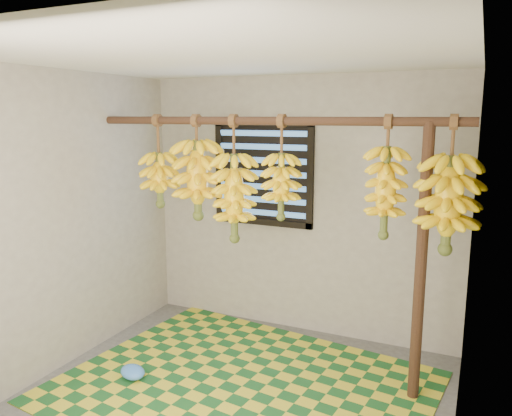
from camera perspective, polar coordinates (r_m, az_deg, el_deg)
The scene contains 16 objects.
floor at distance 3.82m, azimuth -3.69°, elevation -21.90°, with size 3.00×3.00×0.01m, color #4A4A4A.
ceiling at distance 3.24m, azimuth -4.22°, elevation 16.96°, with size 3.00×3.00×0.01m, color silver.
wall_back at distance 4.68m, azimuth 4.86°, elevation 0.14°, with size 3.00×0.01×2.40m, color gray.
wall_left at distance 4.24m, azimuth -22.14°, elevation -1.69°, with size 0.01×3.00×2.40m, color gray.
wall_right at distance 2.95m, azimuth 22.92°, elevation -6.87°, with size 0.01×3.00×2.40m, color gray.
window at distance 4.73m, azimuth 0.80°, elevation 3.98°, with size 1.00×0.04×1.00m.
hanging_pole at distance 3.85m, azimuth 0.94°, elevation 9.93°, with size 0.06×0.06×3.00m, color #432818.
support_post at distance 3.70m, azimuth 18.31°, elevation -6.37°, with size 0.08×0.08×2.00m, color #432818.
woven_mat at distance 4.04m, azimuth -1.61°, elevation -19.75°, with size 2.66×2.13×0.01m, color #175121.
plastic_bag at distance 4.23m, azimuth -13.92°, elevation -17.73°, with size 0.23×0.17×0.10m, color #3E7FE7.
banana_bunch_a at distance 4.37m, azimuth -10.96°, elevation 3.23°, with size 0.32×0.32×0.78m.
banana_bunch_b at distance 4.16m, azimuth -6.71°, elevation 3.25°, with size 0.38×0.38×0.86m.
banana_bunch_c at distance 4.02m, azimuth -2.50°, elevation 1.18°, with size 0.34×0.34×1.02m.
banana_bunch_d at distance 3.83m, azimuth 2.89°, elevation 2.49°, with size 0.30×0.30×0.80m.
banana_bunch_e at distance 3.58m, azimuth 21.11°, elevation 0.39°, with size 0.38×0.38×0.93m.
banana_bunch_f at distance 3.62m, azimuth 14.56°, elevation 1.74°, with size 0.28×0.28×0.87m.
Camera 1 is at (1.54, -2.83, 2.04)m, focal length 35.00 mm.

